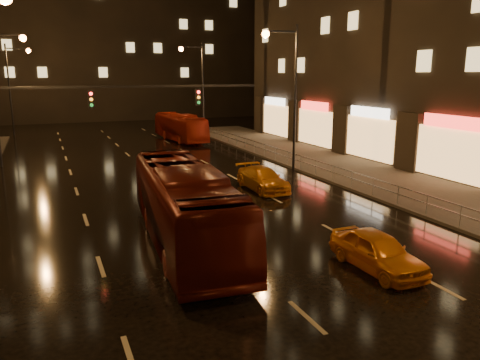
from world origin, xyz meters
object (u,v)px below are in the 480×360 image
(taxi_near, at_px, (377,251))
(bus_red, at_px, (185,206))
(bus_curb, at_px, (180,127))
(taxi_far, at_px, (263,179))

(taxi_near, bearing_deg, bus_red, 135.72)
(bus_red, distance_m, bus_curb, 30.56)
(bus_curb, height_order, taxi_far, bus_curb)
(bus_curb, bearing_deg, bus_red, -110.20)
(bus_red, bearing_deg, bus_curb, 79.56)
(bus_red, relative_size, taxi_near, 2.86)
(taxi_far, bearing_deg, bus_red, -135.30)
(bus_curb, relative_size, taxi_near, 2.46)
(taxi_near, bearing_deg, taxi_far, 82.67)
(bus_curb, distance_m, taxi_far, 22.53)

